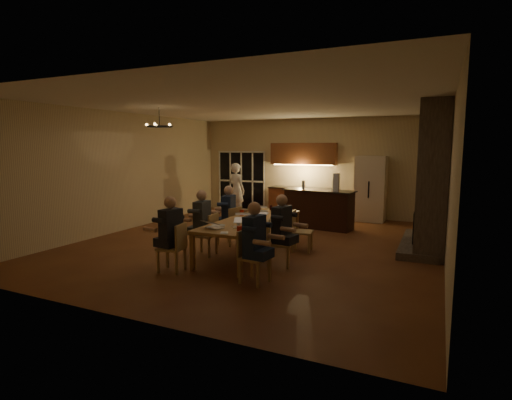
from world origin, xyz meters
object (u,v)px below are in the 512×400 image
object	(u,v)px
chair_right_near	(255,257)
person_left_far	(229,215)
redcup_near	(239,229)
chair_right_far	(302,231)
laptop_e	(261,207)
redcup_mid	(242,213)
bar_blender	(336,182)
chair_left_far	(229,226)
can_cola	(271,208)
bar_bottle	(303,185)
laptop_a	(215,222)
standing_person	(237,190)
dining_table	(252,237)
can_silver	(238,223)
laptop_b	(242,222)
person_left_mid	(202,223)
refrigerator	(370,189)
laptop_f	(283,208)
person_left_near	(171,234)
laptop_c	(243,213)
laptop_d	(258,216)
bar_island	(319,209)
plate_near	(258,225)
plate_left	(218,226)
chair_left_mid	(205,234)
chandelier	(159,127)
person_right_near	(254,243)
mug_front	(239,220)
chair_right_mid	(279,243)
mug_back	(251,211)
mug_mid	(265,213)
plate_far	(281,215)
chair_left_near	(171,247)

from	to	relation	value
chair_right_near	person_left_far	bearing A→B (deg)	46.44
redcup_near	chair_right_far	bearing A→B (deg)	74.79
laptop_e	redcup_mid	xyz separation A→B (m)	(-0.16, -0.70, -0.05)
bar_blender	chair_left_far	bearing A→B (deg)	-124.87
can_cola	bar_bottle	size ratio (longest dim) A/B	0.50
laptop_a	bar_blender	distance (m)	4.50
standing_person	redcup_near	bearing A→B (deg)	137.88
dining_table	can_silver	xyz separation A→B (m)	(0.06, -0.72, 0.44)
laptop_b	person_left_mid	bearing A→B (deg)	141.28
refrigerator	laptop_f	distance (m)	4.22
person_left_near	laptop_c	size ratio (longest dim) A/B	4.31
laptop_d	redcup_near	size ratio (longest dim) A/B	2.67
bar_island	laptop_f	world-z (taller)	bar_island
laptop_d	laptop_e	distance (m)	1.28
plate_near	plate_left	xyz separation A→B (m)	(-0.66, -0.39, 0.00)
laptop_b	can_silver	bearing A→B (deg)	115.40
chair_right_near	can_cola	bearing A→B (deg)	26.71
chair_left_mid	chair_right_near	world-z (taller)	same
chair_right_far	laptop_f	bearing A→B (deg)	50.55
plate_left	person_left_mid	bearing A→B (deg)	147.01
laptop_d	chandelier	bearing A→B (deg)	170.20
person_left_near	standing_person	distance (m)	5.81
laptop_a	laptop_f	xyz separation A→B (m)	(0.56, 2.15, 0.00)
laptop_f	bar_bottle	size ratio (longest dim) A/B	1.33
person_right_near	mug_front	world-z (taller)	person_right_near
laptop_e	plate_left	bearing A→B (deg)	73.11
chair_right_mid	mug_back	size ratio (longest dim) A/B	8.90
redcup_near	standing_person	bearing A→B (deg)	118.19
refrigerator	chair_right_mid	world-z (taller)	refrigerator
refrigerator	person_left_near	distance (m)	7.14
mug_mid	laptop_a	bearing A→B (deg)	-99.70
laptop_d	chair_right_far	bearing A→B (deg)	46.05
bar_island	redcup_near	bearing A→B (deg)	-83.98
plate_far	plate_near	bearing A→B (deg)	-89.55
chair_left_far	chair_right_far	size ratio (longest dim) A/B	1.00
bar_island	redcup_mid	bearing A→B (deg)	-100.12
chair_left_near	person_left_far	xyz separation A→B (m)	(-0.05, 2.28, 0.24)
person_left_near	plate_far	xyz separation A→B (m)	(1.22, 2.37, 0.07)
laptop_a	chair_left_far	bearing A→B (deg)	-53.65
person_right_near	laptop_b	world-z (taller)	person_right_near
chandelier	mug_mid	size ratio (longest dim) A/B	6.15
refrigerator	bar_island	distance (m)	2.12
chair_left_far	chair_right_mid	size ratio (longest dim) A/B	1.00
laptop_b	laptop_f	distance (m)	1.89
person_left_near	redcup_mid	size ratio (longest dim) A/B	11.50
person_left_mid	plate_left	bearing A→B (deg)	50.87
chair_right_mid	laptop_d	distance (m)	0.88
laptop_a	can_silver	distance (m)	0.50
dining_table	mug_front	world-z (taller)	mug_front
laptop_b	plate_left	distance (m)	0.50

